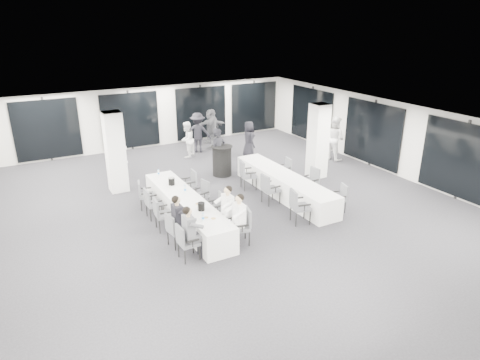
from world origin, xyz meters
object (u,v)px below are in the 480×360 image
object	(u,v)px
chair_main_right_far	(190,182)
chair_side_left_near	(298,204)
chair_side_left_far	(246,173)
standing_guest_a	(219,149)
chair_side_right_near	(340,196)
chair_side_left_mid	(269,187)
standing_guest_e	(249,137)
ice_bucket_near	(201,207)
chair_main_right_second	(231,217)
banquet_table_main	(186,209)
standing_guest_g	(120,152)
standing_guest_b	(187,137)
chair_side_right_far	(285,168)
ice_bucket_far	(172,181)
cocktail_table	(222,161)
chair_main_left_second	(175,228)
chair_main_left_fourth	(152,202)
chair_main_right_fourth	(202,193)
standing_guest_d	(213,126)
chair_main_right_mid	(218,205)
standing_guest_c	(198,130)
chair_main_left_near	(185,240)
chair_side_right_mid	(311,180)
standing_guest_f	(211,124)
banquet_table_side	(284,185)
standing_guest_h	(335,135)
chair_main_left_mid	(161,212)
chair_main_left_far	(144,193)

from	to	relation	value
chair_main_right_far	chair_side_left_near	world-z (taller)	chair_side_left_near
chair_side_left_far	standing_guest_a	distance (m)	1.91
chair_side_right_near	chair_side_left_mid	bearing A→B (deg)	62.16
standing_guest_e	ice_bucket_near	xyz separation A→B (m)	(-4.71, -5.60, -0.03)
chair_main_right_second	chair_main_right_far	distance (m)	2.96
banquet_table_main	ice_bucket_near	world-z (taller)	ice_bucket_near
chair_side_left_near	standing_guest_g	xyz separation A→B (m)	(-3.54, 6.57, 0.37)
standing_guest_e	standing_guest_b	bearing A→B (deg)	66.04
chair_side_right_far	ice_bucket_far	world-z (taller)	ice_bucket_far
cocktail_table	standing_guest_e	distance (m)	2.55
chair_main_left_second	chair_main_left_fourth	bearing A→B (deg)	171.50
cocktail_table	chair_main_right_fourth	world-z (taller)	cocktail_table
ice_bucket_far	chair_side_left_far	bearing A→B (deg)	4.02
chair_main_left_second	standing_guest_d	xyz separation A→B (m)	(4.80, 7.84, 0.51)
chair_main_right_far	standing_guest_g	size ratio (longest dim) A/B	0.48
banquet_table_main	chair_main_right_mid	bearing A→B (deg)	-28.69
banquet_table_main	chair_side_right_far	xyz separation A→B (m)	(4.50, 1.38, 0.12)
chair_side_left_mid	standing_guest_c	bearing A→B (deg)	176.20
chair_main_left_near	chair_main_right_second	world-z (taller)	chair_main_left_near
chair_main_left_second	chair_side_right_mid	distance (m)	5.45
chair_main_right_second	standing_guest_d	distance (m)	8.48
chair_main_left_fourth	chair_main_right_fourth	bearing A→B (deg)	89.39
cocktail_table	standing_guest_f	bearing A→B (deg)	70.34
chair_main_left_second	chair_main_right_mid	bearing A→B (deg)	108.23
banquet_table_side	standing_guest_h	world-z (taller)	standing_guest_h
chair_main_right_far	chair_side_left_near	xyz separation A→B (m)	(2.00, -3.37, 0.07)
chair_main_left_mid	chair_side_right_far	world-z (taller)	chair_main_left_mid
cocktail_table	chair_main_left_far	world-z (taller)	cocktail_table
chair_side_left_near	standing_guest_g	bearing A→B (deg)	-138.05
ice_bucket_near	chair_main_left_second	bearing A→B (deg)	-163.51
chair_main_left_near	standing_guest_e	world-z (taller)	standing_guest_e
chair_side_right_mid	standing_guest_b	size ratio (longest dim) A/B	0.54
chair_main_left_second	chair_side_left_far	distance (m)	4.54
banquet_table_side	cocktail_table	bearing A→B (deg)	108.56
chair_side_left_mid	chair_side_left_far	bearing A→B (deg)	178.90
chair_main_right_mid	ice_bucket_far	distance (m)	1.87
chair_side_right_mid	chair_main_left_near	bearing A→B (deg)	107.34
chair_side_right_near	standing_guest_c	bearing A→B (deg)	24.66
chair_main_left_fourth	chair_side_left_far	bearing A→B (deg)	100.81
chair_main_right_far	chair_side_left_far	bearing A→B (deg)	-96.78
standing_guest_e	chair_main_right_far	bearing A→B (deg)	131.46
chair_main_left_mid	standing_guest_e	distance (m)	7.37
chair_main_right_mid	chair_side_right_far	distance (m)	4.11
chair_main_left_near	standing_guest_d	size ratio (longest dim) A/B	0.46
chair_main_right_second	chair_main_left_fourth	bearing A→B (deg)	37.43
standing_guest_c	chair_main_left_far	bearing A→B (deg)	75.45
standing_guest_b	chair_side_left_near	bearing A→B (deg)	53.33
chair_main_left_far	standing_guest_f	xyz separation A→B (m)	(5.10, 5.94, 0.41)
chair_main_right_far	chair_side_left_mid	distance (m)	2.67
cocktail_table	chair_side_left_far	xyz separation A→B (m)	(0.11, -1.69, 0.00)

